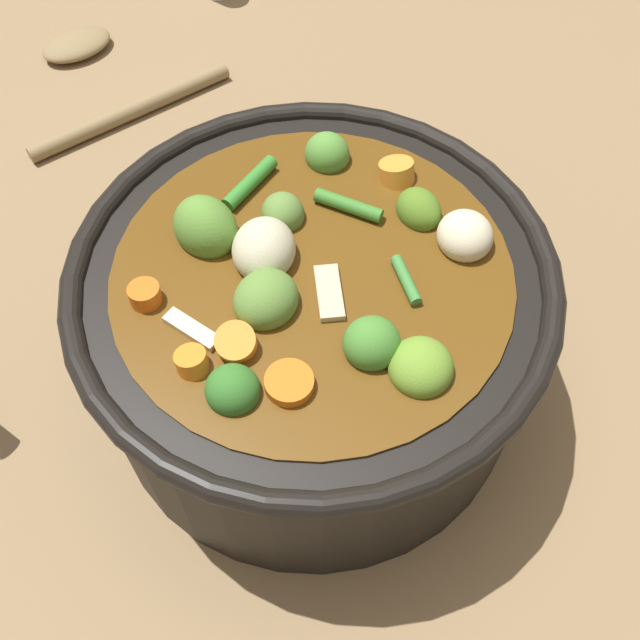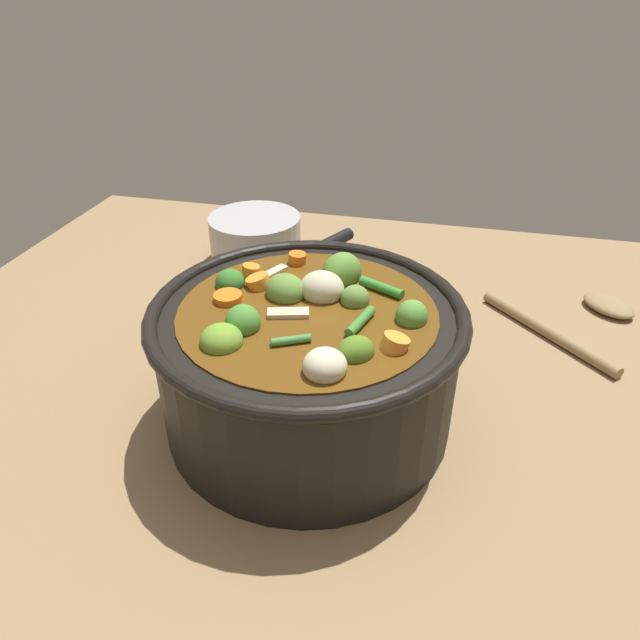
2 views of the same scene
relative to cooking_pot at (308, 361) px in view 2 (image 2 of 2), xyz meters
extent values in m
plane|color=#8C704C|center=(0.00, 0.00, -0.07)|extent=(1.10, 1.10, 0.00)
cylinder|color=black|center=(0.00, 0.00, -0.01)|extent=(0.29, 0.29, 0.13)
torus|color=black|center=(0.00, 0.00, 0.06)|extent=(0.30, 0.30, 0.01)
cylinder|color=brown|center=(0.00, 0.00, 0.00)|extent=(0.24, 0.24, 0.12)
ellipsoid|color=olive|center=(-0.06, -0.07, 0.06)|extent=(0.04, 0.04, 0.03)
ellipsoid|color=#498B34|center=(-0.05, -0.04, 0.06)|extent=(0.04, 0.04, 0.03)
ellipsoid|color=olive|center=(0.04, 0.03, 0.06)|extent=(0.04, 0.04, 0.03)
ellipsoid|color=#568025|center=(0.06, -0.06, 0.06)|extent=(0.04, 0.04, 0.03)
ellipsoid|color=#57953B|center=(0.10, 0.01, 0.06)|extent=(0.04, 0.04, 0.03)
ellipsoid|color=olive|center=(-0.03, 0.02, 0.06)|extent=(0.05, 0.05, 0.03)
ellipsoid|color=#35752A|center=(-0.09, 0.03, 0.06)|extent=(0.03, 0.03, 0.03)
ellipsoid|color=#5B9036|center=(0.02, 0.07, 0.07)|extent=(0.06, 0.06, 0.04)
cylinder|color=orange|center=(-0.06, 0.03, 0.06)|extent=(0.03, 0.03, 0.02)
cylinder|color=orange|center=(-0.04, 0.09, 0.06)|extent=(0.02, 0.02, 0.02)
cylinder|color=orange|center=(-0.08, 0.00, 0.06)|extent=(0.03, 0.03, 0.01)
cylinder|color=orange|center=(-0.07, 0.05, 0.06)|extent=(0.03, 0.03, 0.02)
cylinder|color=orange|center=(0.09, -0.04, 0.06)|extent=(0.04, 0.03, 0.02)
ellipsoid|color=beige|center=(0.01, 0.03, 0.07)|extent=(0.04, 0.04, 0.03)
ellipsoid|color=beige|center=(0.04, -0.09, 0.06)|extent=(0.05, 0.05, 0.03)
cylinder|color=#40883D|center=(0.00, -0.06, 0.06)|extent=(0.03, 0.02, 0.01)
cylinder|color=#3F832F|center=(0.05, -0.02, 0.06)|extent=(0.02, 0.05, 0.01)
cylinder|color=#35842E|center=(0.06, 0.05, 0.06)|extent=(0.05, 0.03, 0.01)
cube|color=beige|center=(-0.05, 0.06, 0.06)|extent=(0.02, 0.04, 0.01)
cube|color=beige|center=(-0.02, -0.01, 0.06)|extent=(0.04, 0.02, 0.01)
ellipsoid|color=olive|center=(0.34, 0.30, -0.06)|extent=(0.08, 0.09, 0.02)
cylinder|color=olive|center=(0.26, 0.22, -0.06)|extent=(0.16, 0.16, 0.02)
cylinder|color=#ADADB2|center=(-0.17, 0.34, -0.04)|extent=(0.14, 0.14, 0.07)
cylinder|color=black|center=(-0.05, 0.28, -0.01)|extent=(0.07, 0.12, 0.02)
camera|label=1|loc=(-0.27, -0.05, 0.42)|focal=41.84mm
camera|label=2|loc=(0.12, -0.45, 0.34)|focal=32.67mm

